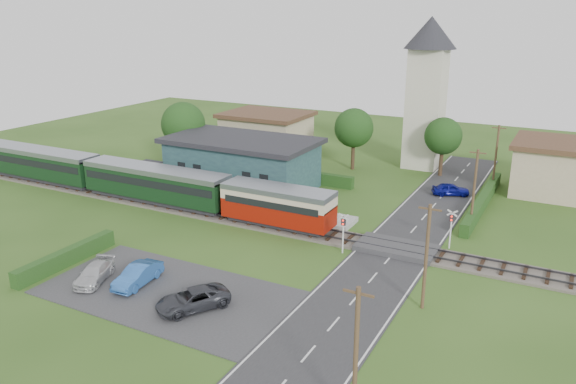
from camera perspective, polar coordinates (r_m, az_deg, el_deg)
The scene contains 32 objects.
ground at distance 47.32m, azimuth -1.46°, elevation -4.55°, with size 120.00×120.00×0.00m, color #2D4C19.
railway_track at distance 48.91m, azimuth -0.32°, elevation -3.65°, with size 76.00×3.20×0.49m.
road at distance 43.70m, azimuth 10.15°, elevation -6.78°, with size 6.00×70.00×0.05m, color #28282B.
car_park at distance 39.15m, azimuth -12.15°, elevation -9.93°, with size 17.00×9.00×0.08m, color #333335.
crossing_deck at distance 45.38m, azimuth 10.95°, elevation -5.60°, with size 6.20×3.40×0.45m, color #333335.
platform at distance 56.43m, azimuth -7.77°, elevation -0.72°, with size 30.00×3.00×0.45m, color gray.
equipment_hut at distance 60.82m, azimuth -14.00°, elevation 1.77°, with size 2.30×2.30×2.55m.
station_building at distance 60.32m, azimuth -4.69°, elevation 3.05°, with size 16.00×9.00×5.30m.
train at distance 58.11m, azimuth -15.70°, elevation 1.33°, with size 43.20×2.90×3.40m.
church_tower at distance 68.60m, azimuth 13.97°, elevation 10.79°, with size 6.00×6.00×17.60m.
house_west at distance 74.48m, azimuth -2.18°, elevation 6.02°, with size 10.80×8.80×5.50m.
house_east at distance 64.00m, azimuth 25.65°, elevation 2.28°, with size 8.80×8.80×5.50m.
hedge_carpark at distance 45.16m, azimuth -21.60°, elevation -6.19°, with size 0.80×9.00×1.20m, color #193814.
hedge_roadside at distance 57.34m, azimuth 19.16°, elevation -0.88°, with size 0.80×18.00×1.20m, color #193814.
hedge_station at distance 64.56m, azimuth -2.51°, elevation 2.20°, with size 22.00×0.80×1.30m, color #193814.
tree_a at distance 67.80m, azimuth -10.59°, elevation 6.78°, with size 5.20×5.20×8.00m.
tree_b at distance 66.76m, azimuth 6.71°, elevation 6.48°, with size 4.60×4.60×7.34m.
tree_c at distance 65.93m, azimuth 15.49°, elevation 5.48°, with size 4.20×4.20×6.78m.
utility_pole_a at distance 25.79m, azimuth 6.90°, elevation -16.22°, with size 1.40×0.22×7.00m.
utility_pole_b at distance 35.95m, azimuth 13.87°, elevation -6.31°, with size 1.40×0.22×7.00m.
utility_pole_c at distance 50.77m, azimuth 18.40°, elevation 0.43°, with size 1.40×0.22×7.00m.
utility_pole_d at distance 62.26m, azimuth 20.35°, elevation 3.34°, with size 1.40×0.22×7.00m.
crossing_signal_near at distance 43.62m, azimuth 5.63°, elevation -3.61°, with size 0.84×0.28×3.28m.
crossing_signal_far at distance 46.08m, azimuth 16.26°, elevation -3.07°, with size 0.84×0.28×3.28m.
streetlamp_west at distance 74.11m, azimuth -8.85°, elevation 5.95°, with size 0.30×0.30×5.15m.
streetlamp_east at distance 67.06m, azimuth 22.43°, elevation 3.56°, with size 0.30×0.30×5.15m.
car_on_road at distance 59.88m, azimuth 16.20°, elevation 0.27°, with size 1.49×3.71×1.26m, color navy.
car_park_blue at distance 40.33m, azimuth -15.02°, elevation -8.15°, with size 1.46×4.18×1.38m, color #295CA7.
car_park_silver at distance 41.70m, azimuth -19.07°, elevation -7.80°, with size 1.66×4.07×1.18m, color #B9B9BC.
car_park_dark at distance 36.53m, azimuth -9.65°, elevation -10.69°, with size 2.16×4.68×1.30m, color #303138.
pedestrian_near at distance 52.73m, azimuth -1.10°, elevation -0.70°, with size 0.60×0.39×1.63m, color gray.
pedestrian_far at distance 59.78m, azimuth -12.22°, elevation 1.18°, with size 0.84×0.65×1.72m, color gray.
Camera 1 is at (21.45, -38.15, 18.01)m, focal length 35.00 mm.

